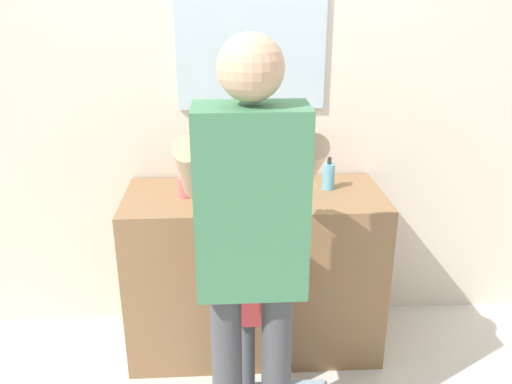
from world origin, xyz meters
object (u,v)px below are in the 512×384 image
object	(u,v)px
soap_bottle	(329,176)
adult_parent	(251,228)
child_toddler	(259,293)
toothbrush_cup	(185,186)

from	to	relation	value
soap_bottle	adult_parent	xyz separation A→B (m)	(-0.42, -0.76, 0.08)
soap_bottle	child_toddler	bearing A→B (deg)	-129.49
toothbrush_cup	soap_bottle	size ratio (longest dim) A/B	1.25
soap_bottle	toothbrush_cup	bearing A→B (deg)	-174.78
toothbrush_cup	soap_bottle	xyz separation A→B (m)	(0.71, 0.06, 0.01)
child_toddler	soap_bottle	bearing A→B (deg)	50.51
soap_bottle	adult_parent	world-z (taller)	adult_parent
toothbrush_cup	child_toddler	distance (m)	0.63
soap_bottle	child_toddler	xyz separation A→B (m)	(-0.37, -0.45, -0.38)
toothbrush_cup	soap_bottle	distance (m)	0.71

